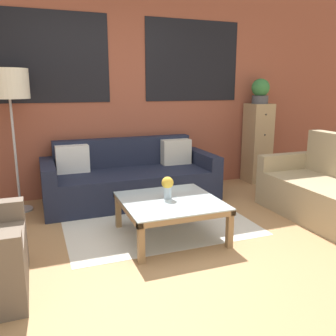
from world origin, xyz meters
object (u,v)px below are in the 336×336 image
Objects in this scene: settee_vintage at (334,193)px; coffee_table at (170,205)px; potted_plant at (260,91)px; couch_dark at (130,180)px; floor_lamp at (9,88)px; flower_vase at (168,186)px; drawer_cabinet at (257,143)px.

coffee_table is at bearing 173.69° from settee_vintage.
potted_plant reaches higher than settee_vintage.
coffee_table is (0.07, -1.26, 0.05)m from couch_dark.
floor_lamp is 2.12m from flower_vase.
settee_vintage is at bearing -7.85° from flower_vase.
potted_plant is (3.42, 0.15, -0.05)m from floor_lamp.
couch_dark is 1.77m from floor_lamp.
settee_vintage reaches higher than coffee_table.
drawer_cabinet is at bearing 35.53° from flower_vase.
potted_plant is at bearing 84.65° from settee_vintage.
floor_lamp reaches higher than coffee_table.
drawer_cabinet is 0.79m from potted_plant.
coffee_table is 0.56× the size of floor_lamp.
potted_plant reaches higher than flower_vase.
couch_dark is 2.41m from settee_vintage.
flower_vase is (0.06, -1.20, 0.23)m from couch_dark.
settee_vintage is 7.29× the size of flower_vase.
floor_lamp is 1.38× the size of drawer_cabinet.
floor_lamp reaches higher than flower_vase.
floor_lamp reaches higher than settee_vintage.
potted_plant is (0.16, 1.70, 1.07)m from settee_vintage.
drawer_cabinet is at bearing 36.58° from coffee_table.
couch_dark is at bearing -173.47° from potted_plant.
flower_vase is (-0.01, 0.05, 0.18)m from coffee_table.
floor_lamp is 3.52m from drawer_cabinet.
drawer_cabinet reaches higher than couch_dark.
flower_vase is at bearing -144.47° from potted_plant.
couch_dark is 9.94× the size of flower_vase.
couch_dark is at bearing -173.47° from drawer_cabinet.
drawer_cabinet is (2.01, 1.49, 0.27)m from coffee_table.
settee_vintage is (1.92, -1.46, 0.03)m from couch_dark.
coffee_table is at bearing -81.81° from flower_vase.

